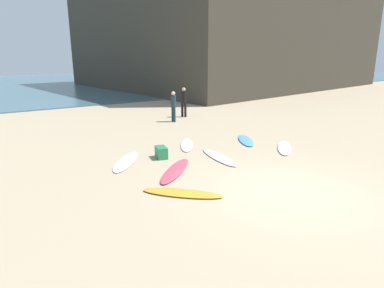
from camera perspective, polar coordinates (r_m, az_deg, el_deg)
name	(u,v)px	position (r m, az deg, el deg)	size (l,w,h in m)	color
ground_plane	(289,193)	(9.54, 16.12, -7.94)	(120.00, 120.00, 0.00)	tan
ocean_water	(32,85)	(44.59, -25.59, 9.00)	(120.00, 40.00, 0.08)	#426675
coastal_headland	(226,33)	(42.23, 5.84, 18.27)	(28.49, 23.72, 12.09)	#3D382D
surfboard_0	(219,157)	(12.16, 4.58, -2.20)	(0.56, 2.35, 0.07)	silver
surfboard_1	(246,140)	(14.60, 9.12, 0.64)	(0.56, 2.00, 0.08)	#5092DC
surfboard_2	(187,145)	(13.74, -0.90, -0.12)	(0.50, 2.11, 0.06)	silver
surfboard_3	(175,170)	(10.73, -2.85, -4.49)	(0.53, 2.49, 0.09)	#D54459
surfboard_4	(284,148)	(13.80, 15.42, -0.59)	(0.52, 2.18, 0.07)	silver
surfboard_5	(182,193)	(9.05, -1.63, -8.34)	(0.54, 2.19, 0.08)	orange
surfboard_6	(126,161)	(11.86, -11.15, -2.91)	(0.59, 2.35, 0.06)	white
beachgoer_near	(184,101)	(19.92, -1.41, 7.39)	(0.39, 0.39, 1.74)	black
beachgoer_mid	(173,105)	(18.50, -3.18, 6.64)	(0.30, 0.34, 1.67)	#1E3342
beach_cooler	(161,152)	(12.11, -5.25, -1.43)	(0.59, 0.35, 0.41)	#287F51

